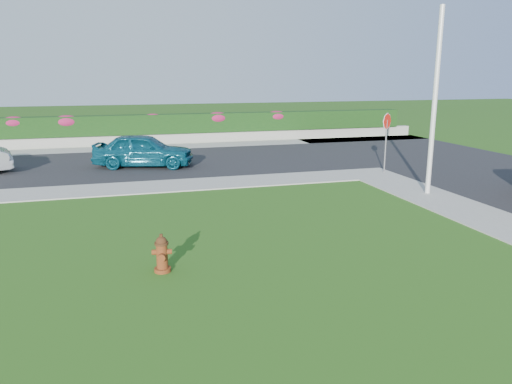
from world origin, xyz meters
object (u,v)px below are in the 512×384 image
object	(u,v)px
fire_hydrant	(162,254)
sedan_teal	(143,150)
utility_pole	(435,103)
stop_sign	(387,129)

from	to	relation	value
fire_hydrant	sedan_teal	bearing A→B (deg)	96.10
fire_hydrant	utility_pole	xyz separation A→B (m)	(9.32, 4.40, 2.66)
fire_hydrant	stop_sign	distance (m)	12.72
sedan_teal	stop_sign	distance (m)	10.24
fire_hydrant	utility_pole	distance (m)	10.64
fire_hydrant	sedan_teal	world-z (taller)	sedan_teal
stop_sign	fire_hydrant	bearing A→B (deg)	-151.47
fire_hydrant	stop_sign	world-z (taller)	stop_sign
fire_hydrant	stop_sign	size ratio (longest dim) A/B	0.33
fire_hydrant	sedan_teal	xyz separation A→B (m)	(0.42, 12.07, 0.38)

